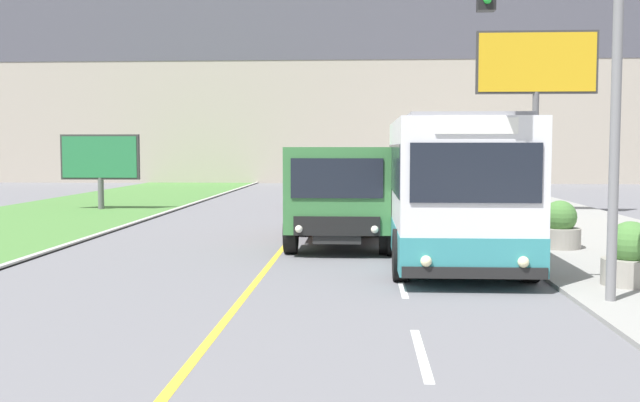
% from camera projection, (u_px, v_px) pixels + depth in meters
% --- Properties ---
extents(apartment_block_background, '(80.00, 8.04, 24.99)m').
position_uv_depth(apartment_block_background, '(337.00, 16.00, 56.45)').
color(apartment_block_background, '#A89E8E').
rests_on(apartment_block_background, ground_plane).
extents(city_bus, '(2.72, 5.76, 3.18)m').
position_uv_depth(city_bus, '(455.00, 192.00, 15.70)').
color(city_bus, silver).
rests_on(city_bus, ground_plane).
extents(dump_truck, '(2.57, 6.30, 2.56)m').
position_uv_depth(dump_truck, '(339.00, 198.00, 18.88)').
color(dump_truck, black).
rests_on(dump_truck, ground_plane).
extents(car_distant, '(1.80, 4.30, 1.45)m').
position_uv_depth(car_distant, '(345.00, 192.00, 31.58)').
color(car_distant, maroon).
rests_on(car_distant, ground_plane).
extents(traffic_light_mast, '(2.28, 0.32, 5.91)m').
position_uv_depth(traffic_light_mast, '(575.00, 71.00, 11.84)').
color(traffic_light_mast, slate).
rests_on(traffic_light_mast, ground_plane).
extents(billboard_large, '(4.47, 0.24, 6.88)m').
position_uv_depth(billboard_large, '(536.00, 72.00, 27.81)').
color(billboard_large, '#59595B').
rests_on(billboard_large, ground_plane).
extents(billboard_small, '(3.25, 0.24, 3.09)m').
position_uv_depth(billboard_small, '(100.00, 159.00, 30.59)').
color(billboard_small, '#59595B').
rests_on(billboard_small, ground_plane).
extents(planter_round_near, '(1.00, 1.00, 1.15)m').
position_uv_depth(planter_round_near, '(630.00, 257.00, 13.40)').
color(planter_round_near, gray).
rests_on(planter_round_near, sidewalk_right).
extents(planter_round_second, '(1.01, 1.01, 1.18)m').
position_uv_depth(planter_round_second, '(560.00, 227.00, 18.35)').
color(planter_round_second, gray).
rests_on(planter_round_second, sidewalk_right).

